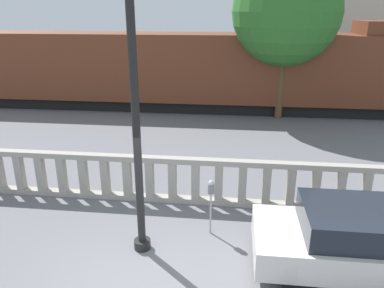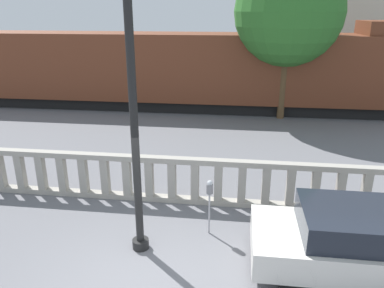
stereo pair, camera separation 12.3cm
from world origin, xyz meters
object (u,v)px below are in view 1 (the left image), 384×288
(parked_car, at_px, (359,240))
(parking_meter, at_px, (211,192))
(lamppost, at_px, (134,91))
(train_near, at_px, (135,69))
(tree_left, at_px, (286,12))

(parked_car, bearing_deg, parking_meter, 157.25)
(lamppost, relative_size, parking_meter, 4.35)
(lamppost, bearing_deg, train_near, 105.09)
(parking_meter, distance_m, tree_left, 10.89)
(train_near, height_order, tree_left, tree_left)
(lamppost, relative_size, train_near, 0.21)
(parking_meter, height_order, parked_car, parking_meter)
(tree_left, bearing_deg, train_near, 169.99)
(lamppost, bearing_deg, parking_meter, 28.06)
(parked_car, bearing_deg, train_near, 115.64)
(tree_left, bearing_deg, parked_car, -87.67)
(parking_meter, xyz_separation_m, train_near, (-4.61, 11.20, 0.92))
(train_near, distance_m, tree_left, 7.70)
(train_near, bearing_deg, lamppost, -74.91)
(parked_car, xyz_separation_m, tree_left, (-0.44, 10.81, 4.07))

